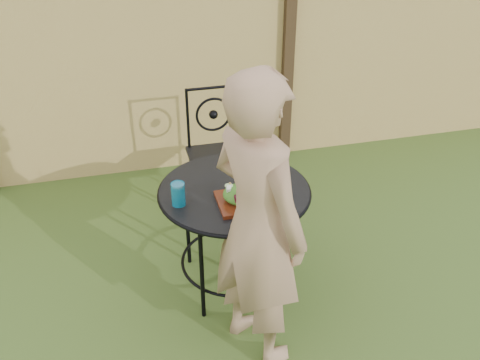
# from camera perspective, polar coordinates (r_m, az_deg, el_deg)

# --- Properties ---
(ground) EXTENTS (60.00, 60.00, 0.00)m
(ground) POSITION_cam_1_polar(r_m,az_deg,el_deg) (3.20, -6.07, -18.34)
(ground) COLOR #254114
(ground) RESTS_ON ground
(fence) EXTENTS (8.00, 0.12, 1.90)m
(fence) POSITION_cam_1_polar(r_m,az_deg,el_deg) (4.52, -11.22, 11.67)
(fence) COLOR #DFC26E
(fence) RESTS_ON ground
(patio_table) EXTENTS (0.92, 0.92, 0.72)m
(patio_table) POSITION_cam_1_polar(r_m,az_deg,el_deg) (3.27, -0.59, -3.01)
(patio_table) COLOR black
(patio_table) RESTS_ON ground
(patio_chair) EXTENTS (0.46, 0.46, 0.95)m
(patio_chair) POSITION_cam_1_polar(r_m,az_deg,el_deg) (4.11, -2.33, 3.37)
(patio_chair) COLOR black
(patio_chair) RESTS_ON ground
(diner) EXTENTS (0.63, 0.73, 1.68)m
(diner) POSITION_cam_1_polar(r_m,az_deg,el_deg) (2.70, 1.92, -4.91)
(diner) COLOR #A17A5C
(diner) RESTS_ON ground
(salad_plate) EXTENTS (0.27, 0.27, 0.02)m
(salad_plate) POSITION_cam_1_polar(r_m,az_deg,el_deg) (3.06, 0.14, -2.33)
(salad_plate) COLOR #4F190B
(salad_plate) RESTS_ON patio_table
(salad) EXTENTS (0.21, 0.21, 0.08)m
(salad) POSITION_cam_1_polar(r_m,az_deg,el_deg) (3.03, 0.14, -1.52)
(salad) COLOR #235614
(salad) RESTS_ON salad_plate
(fork) EXTENTS (0.01, 0.01, 0.18)m
(fork) POSITION_cam_1_polar(r_m,az_deg,el_deg) (2.96, 0.33, 0.62)
(fork) COLOR silver
(fork) RESTS_ON salad
(drinking_glass) EXTENTS (0.08, 0.08, 0.14)m
(drinking_glass) POSITION_cam_1_polar(r_m,az_deg,el_deg) (3.04, -6.61, -1.50)
(drinking_glass) COLOR #0C6F94
(drinking_glass) RESTS_ON patio_table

